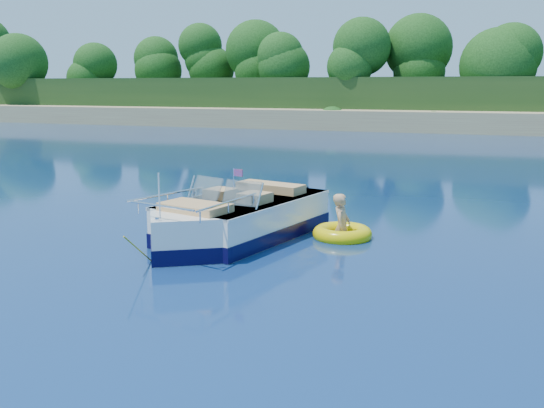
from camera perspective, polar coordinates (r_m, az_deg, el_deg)
The scene contains 6 objects.
ground at distance 11.95m, azimuth -5.80°, elevation -5.33°, with size 160.00×160.00×0.00m, color #0A1C46.
shoreline at distance 74.28m, azimuth 16.35°, elevation 8.83°, with size 170.00×59.00×6.00m.
treeline at distance 51.60m, azimuth 14.88°, elevation 13.18°, with size 150.00×7.12×8.19m.
motorboat at distance 13.39m, azimuth -3.61°, elevation -1.77°, with size 3.03×5.93×2.01m.
tow_tube at distance 13.72m, azimuth 6.63°, elevation -2.79°, with size 1.66×1.66×0.35m.
boy at distance 13.79m, azimuth 6.57°, elevation -3.10°, with size 0.58×0.38×1.60m, color tan.
Camera 1 is at (5.04, -10.30, 3.37)m, focal length 40.00 mm.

